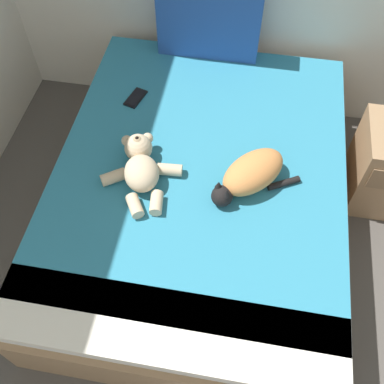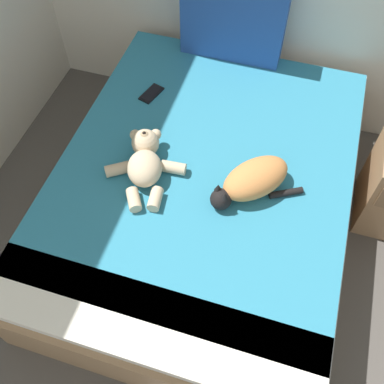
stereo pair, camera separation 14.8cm
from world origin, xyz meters
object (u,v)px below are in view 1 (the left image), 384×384
at_px(cell_phone, 136,98).
at_px(teddy_bear, 141,167).
at_px(bed, 200,197).
at_px(patterned_cushion, 209,17).
at_px(cat, 250,175).

bearing_deg(cell_phone, teddy_bear, -72.70).
bearing_deg(bed, teddy_bear, -160.35).
bearing_deg(cell_phone, bed, -43.70).
xyz_separation_m(bed, cell_phone, (-0.43, 0.41, 0.27)).
bearing_deg(patterned_cushion, cat, -70.12).
bearing_deg(bed, patterned_cushion, 96.15).
bearing_deg(cat, bed, 165.67).
xyz_separation_m(cat, cell_phone, (-0.67, 0.47, -0.07)).
relative_size(patterned_cushion, cell_phone, 3.59).
xyz_separation_m(cat, teddy_bear, (-0.51, -0.03, -0.01)).
bearing_deg(cat, patterned_cushion, 109.88).
height_order(patterned_cushion, teddy_bear, patterned_cushion).
height_order(cat, cell_phone, cat).
xyz_separation_m(patterned_cushion, cat, (0.34, -0.93, -0.17)).
bearing_deg(cat, cell_phone, 144.94).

